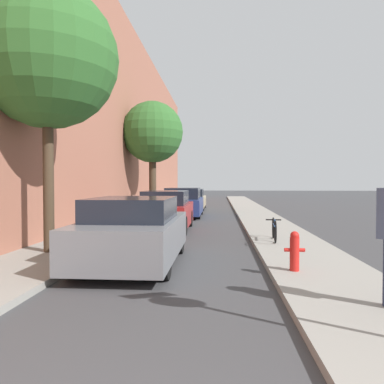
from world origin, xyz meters
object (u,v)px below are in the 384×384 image
object	(u,v)px
parked_car_grey	(134,232)
bicycle	(274,229)
parked_car_navy	(183,203)
parked_car_champagne	(191,199)
parked_car_red	(166,212)
street_tree_far	(152,133)
street_tree_near	(47,58)
fire_hydrant	(295,250)

from	to	relation	value
parked_car_grey	bicycle	world-z (taller)	parked_car_grey
parked_car_navy	parked_car_champagne	size ratio (longest dim) A/B	1.02
parked_car_red	parked_car_champagne	xyz separation A→B (m)	(0.07, 10.44, -0.05)
parked_car_red	street_tree_far	world-z (taller)	street_tree_far
parked_car_champagne	street_tree_far	bearing A→B (deg)	-111.50
parked_car_champagne	bicycle	xyz separation A→B (m)	(3.39, -13.25, -0.20)
parked_car_grey	street_tree_near	bearing A→B (deg)	163.85
street_tree_near	fire_hydrant	size ratio (longest dim) A/B	8.46
parked_car_champagne	street_tree_far	world-z (taller)	street_tree_far
parked_car_navy	parked_car_red	bearing A→B (deg)	-91.10
fire_hydrant	street_tree_near	bearing A→B (deg)	164.77
parked_car_champagne	parked_car_navy	bearing A→B (deg)	-89.59
parked_car_champagne	street_tree_far	xyz separation A→B (m)	(-1.70, -4.31, 3.75)
parked_car_navy	street_tree_near	distance (m)	11.12
parked_car_champagne	bicycle	bearing A→B (deg)	-75.65
parked_car_grey	street_tree_near	size ratio (longest dim) A/B	0.64
parked_car_grey	parked_car_navy	size ratio (longest dim) A/B	0.97
fire_hydrant	parked_car_champagne	bearing A→B (deg)	100.93
parked_car_navy	street_tree_near	xyz separation A→B (m)	(-2.19, -10.17, 3.94)
parked_car_champagne	bicycle	world-z (taller)	parked_car_champagne
parked_car_navy	street_tree_near	size ratio (longest dim) A/B	0.67
parked_car_grey	parked_car_champagne	size ratio (longest dim) A/B	0.98
fire_hydrant	bicycle	distance (m)	3.51
parked_car_red	parked_car_champagne	world-z (taller)	parked_car_red
parked_car_navy	bicycle	world-z (taller)	parked_car_navy
parked_car_grey	bicycle	distance (m)	4.30
parked_car_grey	street_tree_near	xyz separation A→B (m)	(-2.18, 0.63, 3.95)
parked_car_grey	parked_car_navy	bearing A→B (deg)	89.98
parked_car_navy	street_tree_far	world-z (taller)	street_tree_far
parked_car_navy	fire_hydrant	size ratio (longest dim) A/B	5.63
parked_car_champagne	parked_car_red	bearing A→B (deg)	-90.36
parked_car_champagne	street_tree_near	size ratio (longest dim) A/B	0.65
parked_car_grey	fire_hydrant	bearing A→B (deg)	-14.60
parked_car_champagne	street_tree_near	distance (m)	15.95
parked_car_champagne	street_tree_near	bearing A→B (deg)	-98.00
street_tree_near	bicycle	xyz separation A→B (m)	(5.54, 2.04, -4.21)
street_tree_near	bicycle	bearing A→B (deg)	20.25
street_tree_far	bicycle	world-z (taller)	street_tree_far
street_tree_near	parked_car_navy	bearing A→B (deg)	77.87
parked_car_champagne	bicycle	size ratio (longest dim) A/B	2.73
bicycle	parked_car_red	bearing A→B (deg)	145.75
fire_hydrant	parked_car_red	bearing A→B (deg)	117.60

